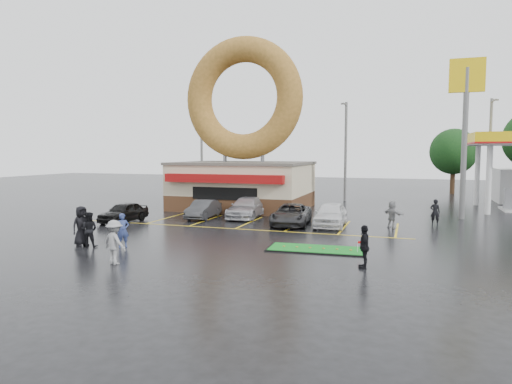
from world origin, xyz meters
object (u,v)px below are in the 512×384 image
(shell_sign, at_px, (466,108))
(car_grey, at_px, (291,214))
(streetlight_left, at_px, (201,149))
(car_silver, at_px, (247,208))
(person_blue, at_px, (123,230))
(putting_green, at_px, (317,249))
(streetlight_mid, at_px, (345,149))
(dumpster, at_px, (194,197))
(car_white, at_px, (330,214))
(donut_shop, at_px, (243,152))
(car_dgrey, at_px, (203,209))
(person_cameraman, at_px, (364,247))
(car_black, at_px, (123,212))
(streetlight_right, at_px, (490,149))

(shell_sign, relative_size, car_grey, 2.29)
(streetlight_left, distance_m, car_silver, 15.54)
(person_blue, xyz_separation_m, putting_green, (8.80, 2.32, -0.77))
(streetlight_mid, height_order, dumpster, streetlight_mid)
(car_white, bearing_deg, car_grey, -179.54)
(donut_shop, bearing_deg, car_dgrey, -95.18)
(donut_shop, distance_m, putting_green, 16.85)
(streetlight_left, height_order, person_cameraman, streetlight_left)
(streetlight_mid, bearing_deg, person_cameraman, -80.60)
(putting_green, bearing_deg, car_black, 162.23)
(car_grey, height_order, dumpster, dumpster)
(car_grey, bearing_deg, person_cameraman, -66.30)
(streetlight_right, distance_m, car_dgrey, 25.15)
(person_cameraman, bearing_deg, streetlight_left, -151.16)
(car_dgrey, bearing_deg, car_grey, -10.51)
(car_grey, bearing_deg, person_blue, -128.89)
(person_cameraman, height_order, dumpster, person_cameraman)
(car_dgrey, distance_m, dumpster, 8.05)
(streetlight_left, xyz_separation_m, car_white, (15.16, -13.90, -4.05))
(streetlight_left, relative_size, car_white, 2.09)
(car_white, relative_size, person_cameraman, 2.56)
(streetlight_right, relative_size, dumpster, 5.00)
(donut_shop, bearing_deg, car_black, -116.39)
(putting_green, bearing_deg, streetlight_left, 127.12)
(streetlight_right, bearing_deg, streetlight_mid, -175.24)
(car_dgrey, xyz_separation_m, car_grey, (6.32, -0.79, 0.02))
(car_black, bearing_deg, person_cameraman, -19.44)
(car_dgrey, bearing_deg, person_cameraman, -44.61)
(donut_shop, distance_m, shell_sign, 16.29)
(shell_sign, height_order, streetlight_mid, shell_sign)
(shell_sign, xyz_separation_m, car_silver, (-13.91, -4.00, -6.69))
(person_cameraman, xyz_separation_m, dumpster, (-15.75, 17.06, -0.19))
(dumpster, bearing_deg, car_silver, -30.73)
(car_grey, bearing_deg, car_white, -2.99)
(car_silver, bearing_deg, streetlight_left, 124.87)
(car_white, bearing_deg, dumpster, 147.25)
(car_silver, height_order, car_grey, car_silver)
(shell_sign, xyz_separation_m, person_blue, (-16.13, -15.10, -6.57))
(car_grey, relative_size, person_cameraman, 2.75)
(car_white, bearing_deg, car_silver, 159.62)
(putting_green, bearing_deg, car_white, 94.27)
(car_silver, distance_m, car_white, 6.39)
(streetlight_right, bearing_deg, person_cameraman, -107.41)
(streetlight_mid, distance_m, person_cameraman, 25.03)
(streetlight_right, relative_size, car_white, 2.09)
(donut_shop, bearing_deg, shell_sign, -3.47)
(car_white, bearing_deg, person_cameraman, -75.39)
(car_white, distance_m, person_cameraman, 9.91)
(car_white, height_order, dumpster, car_white)
(car_white, bearing_deg, car_dgrey, 173.33)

